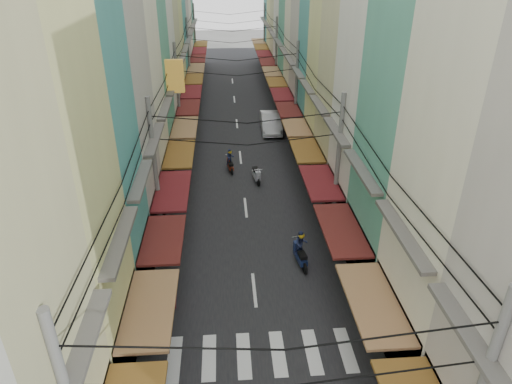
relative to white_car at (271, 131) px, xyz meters
name	(u,v)px	position (x,y,z in m)	size (l,w,h in m)	color
ground	(252,265)	(-3.01, -19.88, 0.00)	(160.00, 160.00, 0.00)	slate
road	(238,131)	(-3.01, 0.12, 0.01)	(10.00, 80.00, 0.02)	black
sidewalk_left	(165,133)	(-9.51, 0.12, 0.03)	(3.00, 80.00, 0.06)	slate
sidewalk_right	(308,129)	(3.49, 0.12, 0.03)	(3.00, 80.00, 0.06)	slate
crosswalk	(261,354)	(-3.01, -25.88, 0.03)	(7.55, 2.40, 0.01)	silver
building_row_left	(129,24)	(-10.93, -3.31, 9.78)	(7.80, 67.67, 23.70)	silver
building_row_right	(342,27)	(4.90, -3.43, 9.41)	(7.80, 68.98, 22.59)	teal
utility_poles	(238,71)	(-3.01, -4.86, 6.59)	(10.20, 66.13, 8.20)	slate
white_car	(271,131)	(0.00, 0.00, 0.00)	(5.74, 2.25, 2.03)	silver
bicycle	(383,298)	(3.02, -22.88, 0.00)	(0.66, 1.75, 1.20)	black
moving_scooters	(249,218)	(-2.92, -16.10, 0.56)	(6.86, 16.02, 2.01)	black
parked_scooters	(350,297)	(1.29, -23.26, 0.48)	(13.42, 13.11, 0.99)	black
pedestrians	(172,225)	(-7.28, -17.31, 1.01)	(11.44, 21.14, 2.19)	black
market_umbrella	(405,298)	(2.87, -25.24, 2.06)	(2.22, 2.22, 2.34)	#B2B2B7
traffic_sign	(357,243)	(1.99, -21.31, 2.08)	(0.10, 0.63, 2.86)	slate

